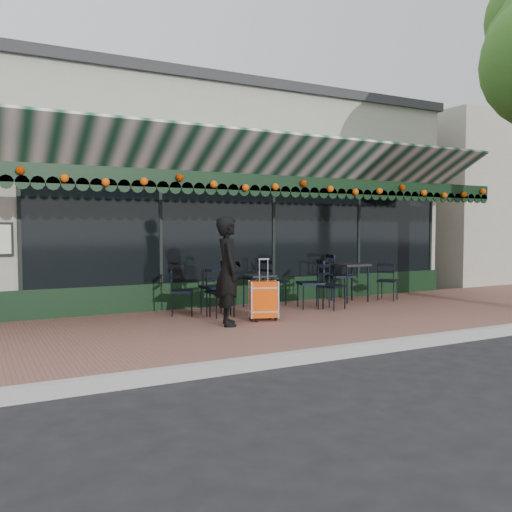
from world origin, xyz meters
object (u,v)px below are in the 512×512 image
chair_b_left (216,288)px  chair_b_right (272,282)px  chair_a_front (332,287)px  chair_b_front (220,293)px  cafe_table_b (259,278)px  woman (228,271)px  chair_a_extra (388,281)px  suitcase (264,300)px  chair_a_left (310,284)px  cafe_table_a (350,267)px  chair_solo (182,292)px  chair_a_right (340,277)px

chair_b_left → chair_b_right: 1.55m
chair_a_front → chair_b_front: chair_a_front is taller
cafe_table_b → chair_b_front: chair_b_front is taller
woman → chair_b_right: bearing=-30.0°
chair_a_extra → chair_b_front: 4.05m
suitcase → chair_a_left: (1.46, 0.80, 0.13)m
cafe_table_a → chair_a_front: size_ratio=0.91×
cafe_table_b → chair_b_right: chair_b_right is taller
chair_a_front → chair_b_front: 2.21m
woman → chair_a_front: woman is taller
chair_a_extra → chair_solo: 4.56m
chair_a_extra → chair_b_right: size_ratio=0.87×
suitcase → chair_b_right: suitcase is taller
chair_a_extra → chair_a_right: bearing=24.4°
chair_solo → chair_b_left: bearing=-90.2°
chair_a_right → chair_b_left: 3.19m
chair_a_left → chair_a_front: chair_a_left is taller
cafe_table_a → chair_b_front: (-3.21, -0.57, -0.29)m
chair_b_left → chair_b_right: bearing=109.7°
cafe_table_b → chair_b_front: (-1.10, -0.65, -0.15)m
woman → cafe_table_b: 1.96m
woman → chair_a_right: woman is taller
woman → chair_b_left: bearing=4.0°
suitcase → chair_a_front: bearing=33.0°
chair_b_front → chair_solo: 0.71m
chair_solo → chair_b_right: bearing=-60.1°
suitcase → cafe_table_a: suitcase is taller
cafe_table_b → chair_solo: 1.64m
cafe_table_a → chair_a_extra: (0.83, -0.23, -0.30)m
chair_b_left → chair_a_right: bearing=100.0°
chair_a_left → chair_a_extra: size_ratio=1.16×
woman → chair_b_front: woman is taller
chair_a_right → chair_a_front: bearing=150.8°
cafe_table_a → cafe_table_b: cafe_table_a is taller
chair_a_left → chair_b_left: 1.91m
suitcase → chair_b_left: suitcase is taller
chair_b_front → chair_solo: (-0.52, 0.48, -0.01)m
suitcase → chair_solo: bearing=148.6°
woman → cafe_table_b: woman is taller
chair_a_front → chair_a_extra: bearing=-3.1°
chair_a_front → chair_b_left: bearing=149.0°
chair_a_front → chair_a_right: bearing=28.3°
suitcase → chair_b_left: 1.05m
chair_a_front → chair_b_right: size_ratio=0.93×
cafe_table_b → chair_a_extra: bearing=-6.2°
suitcase → chair_a_front: size_ratio=1.18×
chair_a_right → chair_a_extra: chair_a_right is taller
chair_a_left → chair_a_right: size_ratio=0.95×
chair_a_left → cafe_table_a: bearing=125.3°
suitcase → chair_b_right: bearing=73.2°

